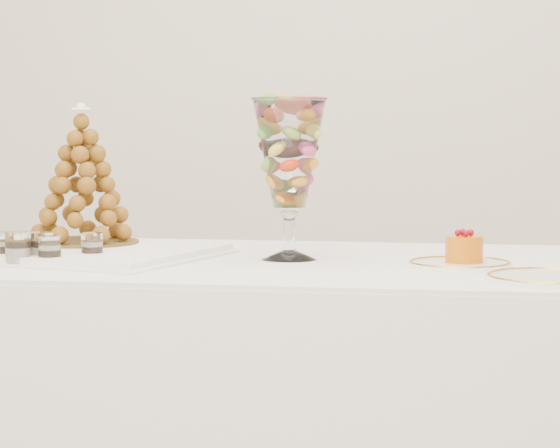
# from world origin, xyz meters

# --- Properties ---
(buffet_table) EXTENTS (2.21, 0.93, 0.83)m
(buffet_table) POSITION_xyz_m (-0.09, 0.30, 0.42)
(buffet_table) COLOR white
(buffet_table) RESTS_ON ground
(lace_tray) EXTENTS (0.73, 0.62, 0.02)m
(lace_tray) POSITION_xyz_m (-0.44, 0.31, 0.84)
(lace_tray) COLOR white
(lace_tray) RESTS_ON buffet_table
(macaron_vase) EXTENTS (0.17, 0.17, 0.36)m
(macaron_vase) POSITION_xyz_m (0.08, 0.31, 1.07)
(macaron_vase) COLOR white
(macaron_vase) RESTS_ON buffet_table
(cake_plate) EXTENTS (0.22, 0.22, 0.01)m
(cake_plate) POSITION_xyz_m (0.46, 0.23, 0.84)
(cake_plate) COLOR white
(cake_plate) RESTS_ON buffet_table
(spare_plate) EXTENTS (0.26, 0.26, 0.01)m
(spare_plate) POSITION_xyz_m (0.65, 0.02, 0.84)
(spare_plate) COLOR white
(spare_plate) RESTS_ON buffet_table
(verrine_a) EXTENTS (0.06, 0.06, 0.07)m
(verrine_a) POSITION_xyz_m (-0.55, 0.17, 0.87)
(verrine_a) COLOR white
(verrine_a) RESTS_ON buffet_table
(verrine_b) EXTENTS (0.06, 0.06, 0.07)m
(verrine_b) POSITION_xyz_m (-0.45, 0.15, 0.87)
(verrine_b) COLOR white
(verrine_b) RESTS_ON buffet_table
(verrine_c) EXTENTS (0.05, 0.05, 0.07)m
(verrine_c) POSITION_xyz_m (-0.35, 0.20, 0.86)
(verrine_c) COLOR white
(verrine_c) RESTS_ON buffet_table
(verrine_d) EXTENTS (0.07, 0.07, 0.07)m
(verrine_d) POSITION_xyz_m (-0.49, 0.10, 0.87)
(verrine_d) COLOR white
(verrine_d) RESTS_ON buffet_table
(verrine_e) EXTENTS (0.05, 0.05, 0.07)m
(verrine_e) POSITION_xyz_m (-0.42, 0.11, 0.86)
(verrine_e) COLOR white
(verrine_e) RESTS_ON buffet_table
(croquembouche) EXTENTS (0.27, 0.27, 0.33)m
(croquembouche) POSITION_xyz_m (-0.43, 0.40, 1.01)
(croquembouche) COLOR brown
(croquembouche) RESTS_ON lace_tray
(mousse_cake) EXTENTS (0.08, 0.08, 0.07)m
(mousse_cake) POSITION_xyz_m (0.47, 0.23, 0.87)
(mousse_cake) COLOR #D46409
(mousse_cake) RESTS_ON cake_plate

